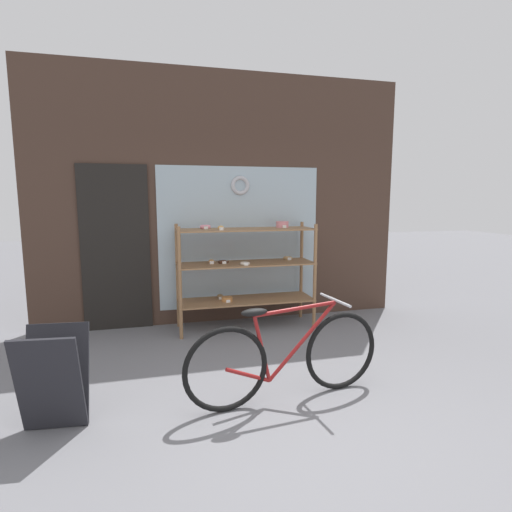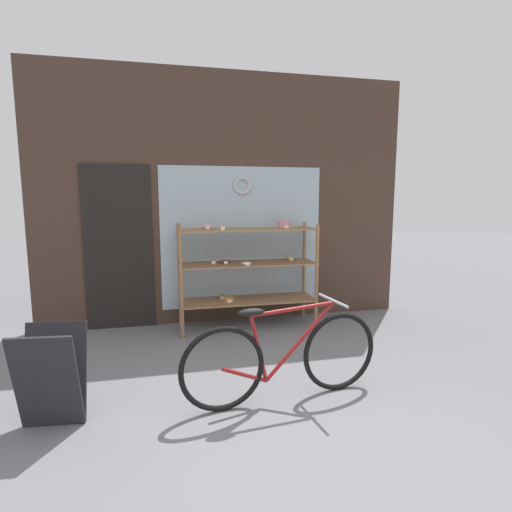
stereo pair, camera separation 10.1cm
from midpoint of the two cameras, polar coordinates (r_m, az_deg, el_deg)
ground_plane at (r=3.17m, az=5.77°, el=-23.80°), size 30.00×30.00×0.00m
storefront_facade at (r=5.42m, az=-4.05°, el=7.56°), size 4.97×0.13×3.32m
display_case at (r=5.15m, az=-0.63°, el=-1.29°), size 1.76×0.54×1.38m
bicycle at (r=3.42m, az=4.80°, el=-14.22°), size 1.75×0.46×0.83m
sandwich_board at (r=3.39m, az=-26.42°, el=-15.25°), size 0.48×0.42×0.74m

